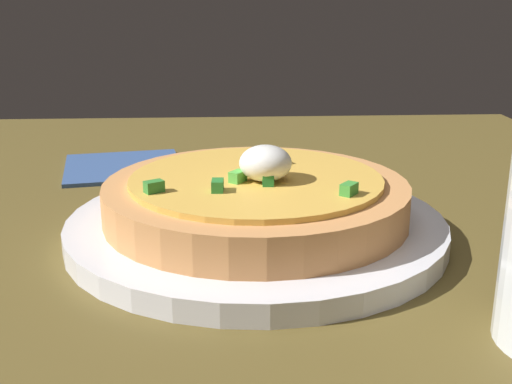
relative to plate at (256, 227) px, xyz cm
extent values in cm
cube|color=brown|center=(-3.45, 5.00, -1.82)|extent=(104.94, 89.91, 2.05)
cylinder|color=white|center=(0.00, 0.00, 0.00)|extent=(28.39, 28.39, 1.59)
cylinder|color=tan|center=(0.00, 0.00, 2.18)|extent=(22.67, 22.67, 2.78)
cylinder|color=gold|center=(0.00, 0.00, 3.78)|extent=(18.79, 18.79, 0.41)
ellipsoid|color=white|center=(-0.96, -0.63, 5.28)|extent=(3.81, 3.81, 2.59)
cube|color=#2B7F32|center=(-3.26, 2.83, 4.38)|extent=(1.32, 0.87, 0.80)
cube|color=#54B744|center=(-1.26, 1.38, 4.38)|extent=(1.51, 1.40, 0.80)
cube|color=#348635|center=(-3.42, 7.16, 4.38)|extent=(1.35, 1.51, 0.80)
cube|color=green|center=(3.83, -1.90, 4.38)|extent=(1.50, 1.29, 0.80)
cube|color=green|center=(-4.75, -6.01, 4.38)|extent=(1.50, 1.42, 0.80)
cube|color=#278438|center=(-2.07, -0.74, 4.38)|extent=(1.32, 0.86, 0.80)
cube|color=#334F86|center=(20.48, 12.86, -0.59)|extent=(13.86, 13.86, 0.40)
camera|label=1|loc=(-45.92, 2.53, 17.17)|focal=45.37mm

